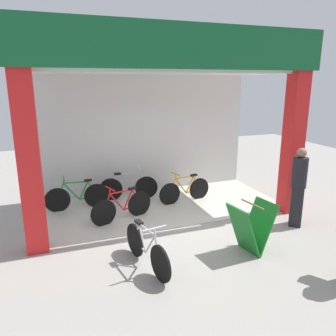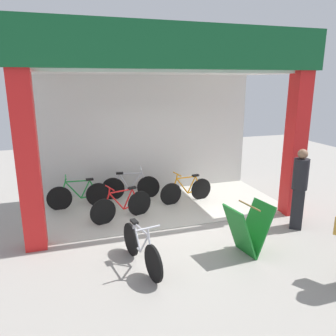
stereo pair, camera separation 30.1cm
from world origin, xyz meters
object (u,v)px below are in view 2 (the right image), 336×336
bicycle_inside_3 (131,187)px  bicycle_parked_0 (141,249)px  bicycle_inside_0 (186,190)px  bicycle_inside_2 (79,195)px  bicycle_inside_1 (122,206)px  sandwich_board_sign (248,229)px  pedestrian_2 (299,189)px

bicycle_inside_3 → bicycle_parked_0: size_ratio=1.01×
bicycle_inside_0 → bicycle_parked_0: bicycle_parked_0 is taller
bicycle_inside_2 → bicycle_parked_0: bicycle_parked_0 is taller
bicycle_parked_0 → bicycle_inside_1: bearing=89.1°
bicycle_inside_3 → sandwich_board_sign: 3.74m
bicycle_inside_1 → pedestrian_2: size_ratio=0.84×
bicycle_inside_3 → pedestrian_2: 4.13m
sandwich_board_sign → pedestrian_2: pedestrian_2 is taller
bicycle_parked_0 → sandwich_board_sign: bearing=-4.1°
pedestrian_2 → bicycle_parked_0: bearing=-171.5°
bicycle_inside_0 → bicycle_parked_0: bearing=-124.3°
bicycle_inside_2 → sandwich_board_sign: bearing=-49.2°
bicycle_inside_1 → bicycle_inside_3: bicycle_inside_3 is taller
bicycle_inside_0 → sandwich_board_sign: 2.78m
bicycle_inside_0 → bicycle_inside_2: bearing=171.1°
bicycle_inside_2 → bicycle_inside_1: bearing=-49.8°
bicycle_inside_1 → sandwich_board_sign: bearing=-48.9°
bicycle_inside_0 → sandwich_board_sign: size_ratio=1.53×
bicycle_inside_0 → bicycle_inside_1: (-1.76, -0.62, 0.01)m
bicycle_inside_1 → bicycle_inside_2: (-0.87, 1.03, 0.00)m
bicycle_parked_0 → bicycle_inside_3: bearing=81.7°
bicycle_inside_1 → sandwich_board_sign: 2.87m
bicycle_inside_2 → pedestrian_2: pedestrian_2 is taller
sandwich_board_sign → pedestrian_2: bearing=22.8°
bicycle_inside_2 → bicycle_inside_3: 1.35m
bicycle_inside_3 → pedestrian_2: bearing=-43.0°
bicycle_inside_0 → bicycle_parked_0: (-1.80, -2.64, 0.01)m
bicycle_inside_1 → bicycle_parked_0: bicycle_parked_0 is taller
bicycle_parked_0 → bicycle_inside_0: bearing=55.7°
bicycle_inside_3 → bicycle_parked_0: 3.35m
sandwich_board_sign → pedestrian_2: size_ratio=0.55×
bicycle_inside_1 → bicycle_inside_3: size_ratio=0.95×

